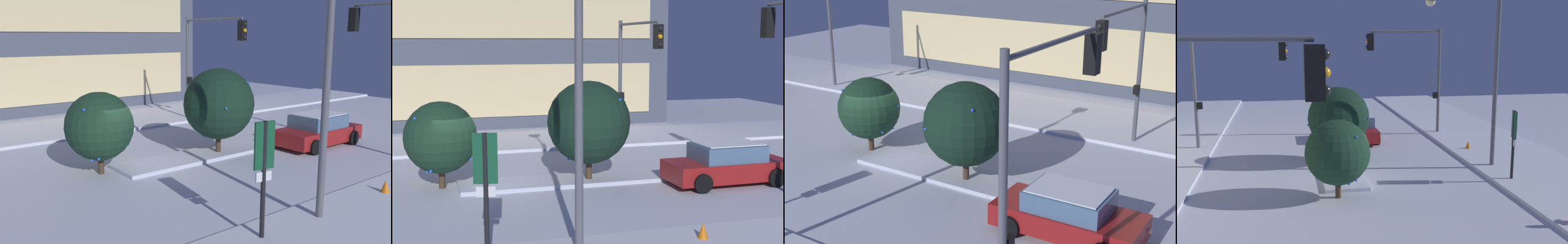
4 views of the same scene
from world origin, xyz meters
TOP-DOWN VIEW (x-y plane):
  - ground at (0.00, 0.00)m, footprint 52.00×52.00m
  - curb_strip_far at (0.00, 8.75)m, footprint 52.00×5.20m
  - median_strip at (4.07, -0.00)m, footprint 9.00×1.80m
  - car_near at (8.78, -1.76)m, footprint 4.44×2.12m
  - traffic_light_corner_far_right at (7.86, 5.04)m, footprint 0.32×4.94m
  - street_lamp_arched at (1.91, -6.13)m, footprint 0.56×3.41m
  - parking_info_sign at (-0.29, -6.97)m, footprint 0.55×0.16m
  - decorated_tree_median at (-0.94, 0.46)m, footprint 2.49×2.49m
  - decorated_tree_left_of_median at (4.15, -0.18)m, footprint 2.96×2.99m
  - construction_cone at (5.06, -7.15)m, footprint 0.36×0.36m

SIDE VIEW (x-z plane):
  - ground at x=0.00m, z-range 0.00..0.00m
  - curb_strip_far at x=0.00m, z-range 0.00..0.14m
  - median_strip at x=4.07m, z-range 0.00..0.14m
  - construction_cone at x=5.06m, z-range 0.00..0.55m
  - car_near at x=8.78m, z-range -0.04..1.46m
  - decorated_tree_median at x=-0.94m, z-range 0.26..3.29m
  - parking_info_sign at x=-0.29m, z-range 0.42..3.45m
  - decorated_tree_left_of_median at x=4.15m, z-range 0.35..4.02m
  - traffic_light_corner_far_right at x=7.86m, z-range 1.15..7.17m
  - street_lamp_arched at x=1.91m, z-range 1.21..9.12m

